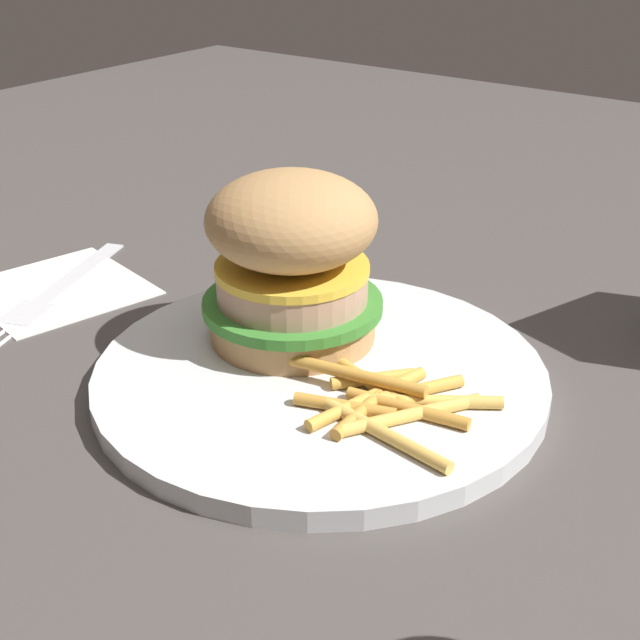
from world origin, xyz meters
TOP-DOWN VIEW (x-y plane):
  - ground_plane at (0.00, 0.00)m, footprint 1.60×1.60m
  - plate at (-0.01, -0.01)m, footprint 0.26×0.26m
  - sandwich at (0.01, 0.02)m, footprint 0.11×0.11m
  - fries_pile at (-0.03, -0.07)m, footprint 0.09×0.12m
  - napkin at (-0.02, 0.21)m, footprint 0.13×0.13m
  - fork at (-0.02, 0.21)m, footprint 0.17×0.08m

SIDE VIEW (x-z plane):
  - ground_plane at x=0.00m, z-range 0.00..0.00m
  - napkin at x=-0.02m, z-range 0.00..0.00m
  - fork at x=-0.02m, z-range 0.00..0.01m
  - plate at x=-0.01m, z-range 0.00..0.01m
  - fries_pile at x=-0.03m, z-range 0.01..0.02m
  - sandwich at x=0.01m, z-range 0.01..0.11m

